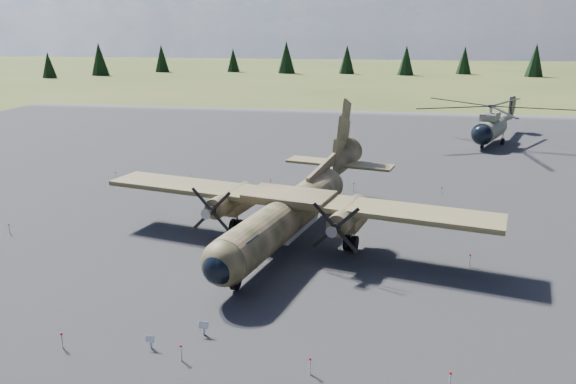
# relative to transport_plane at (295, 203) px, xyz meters

# --- Properties ---
(ground) EXTENTS (500.00, 500.00, 0.00)m
(ground) POSITION_rel_transport_plane_xyz_m (-4.55, -2.89, -2.71)
(ground) COLOR brown
(ground) RESTS_ON ground
(apron) EXTENTS (120.00, 120.00, 0.04)m
(apron) POSITION_rel_transport_plane_xyz_m (-4.55, 7.11, -2.71)
(apron) COLOR #525357
(apron) RESTS_ON ground
(transport_plane) EXTENTS (28.56, 25.62, 9.44)m
(transport_plane) POSITION_rel_transport_plane_xyz_m (0.00, 0.00, 0.00)
(transport_plane) COLOR #35391F
(transport_plane) RESTS_ON ground
(helicopter_near) EXTENTS (27.21, 27.21, 5.32)m
(helicopter_near) POSITION_rel_transport_plane_xyz_m (19.51, 38.32, 1.06)
(helicopter_near) COLOR gray
(helicopter_near) RESTS_ON ground
(info_placard_left) EXTENTS (0.45, 0.21, 0.69)m
(info_placard_left) POSITION_rel_transport_plane_xyz_m (-4.35, -15.67, -2.25)
(info_placard_left) COLOR gray
(info_placard_left) RESTS_ON ground
(info_placard_right) EXTENTS (0.51, 0.27, 0.76)m
(info_placard_right) POSITION_rel_transport_plane_xyz_m (-2.24, -14.05, -2.20)
(info_placard_right) COLOR gray
(info_placard_right) RESTS_ON ground
(barrier_fence) EXTENTS (33.12, 29.62, 0.85)m
(barrier_fence) POSITION_rel_transport_plane_xyz_m (-5.01, -2.97, -2.21)
(barrier_fence) COLOR silver
(barrier_fence) RESTS_ON ground
(treeline) EXTENTS (340.72, 329.26, 10.92)m
(treeline) POSITION_rel_transport_plane_xyz_m (3.20, -3.29, 2.06)
(treeline) COLOR black
(treeline) RESTS_ON ground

